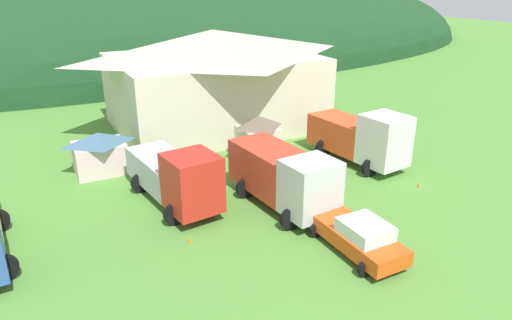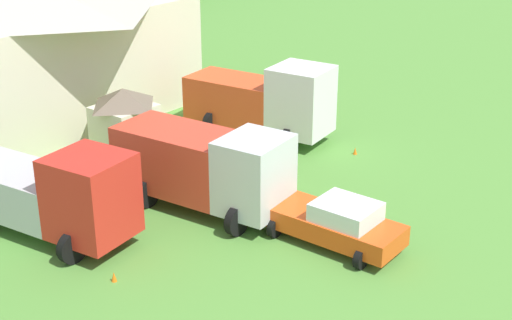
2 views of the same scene
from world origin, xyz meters
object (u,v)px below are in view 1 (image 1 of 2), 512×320
at_px(depot_building, 214,78).
at_px(traffic_cone_mid_row, 419,187).
at_px(heavy_rig_white, 362,137).
at_px(service_pickup_orange, 357,235).
at_px(play_shed_cream, 258,137).
at_px(play_shed_pink, 99,152).
at_px(tow_truck_silver, 284,175).
at_px(traffic_cone_near_pickup, 189,243).
at_px(crane_truck_red, 176,176).

bearing_deg(depot_building, traffic_cone_mid_row, -70.42).
relative_size(heavy_rig_white, service_pickup_orange, 1.42).
bearing_deg(play_shed_cream, depot_building, 86.97).
bearing_deg(depot_building, service_pickup_orange, -94.83).
relative_size(play_shed_pink, tow_truck_silver, 0.46).
height_order(play_shed_pink, tow_truck_silver, tow_truck_silver).
distance_m(play_shed_pink, tow_truck_silver, 11.81).
xyz_separation_m(depot_building, traffic_cone_near_pickup, (-7.92, -15.74, -3.86)).
distance_m(play_shed_cream, traffic_cone_near_pickup, 10.72).
distance_m(depot_building, crane_truck_red, 14.04).
bearing_deg(play_shed_cream, crane_truck_red, -151.31).
height_order(service_pickup_orange, traffic_cone_near_pickup, service_pickup_orange).
bearing_deg(heavy_rig_white, tow_truck_silver, -75.44).
height_order(traffic_cone_near_pickup, traffic_cone_mid_row, traffic_cone_near_pickup).
xyz_separation_m(depot_building, crane_truck_red, (-7.14, -11.89, -2.21)).
bearing_deg(play_shed_pink, depot_building, 29.43).
xyz_separation_m(play_shed_pink, service_pickup_orange, (8.23, -14.20, -0.49)).
height_order(tow_truck_silver, traffic_cone_mid_row, tow_truck_silver).
distance_m(crane_truck_red, traffic_cone_mid_row, 13.70).
bearing_deg(traffic_cone_near_pickup, heavy_rig_white, 17.06).
xyz_separation_m(tow_truck_silver, traffic_cone_near_pickup, (-5.61, -1.12, -1.77)).
distance_m(tow_truck_silver, traffic_cone_near_pickup, 5.98).
distance_m(service_pickup_orange, traffic_cone_near_pickup, 7.49).
height_order(crane_truck_red, service_pickup_orange, crane_truck_red).
relative_size(tow_truck_silver, service_pickup_orange, 1.38).
bearing_deg(tow_truck_silver, play_shed_cream, 158.38).
height_order(play_shed_cream, heavy_rig_white, heavy_rig_white).
bearing_deg(service_pickup_orange, traffic_cone_near_pickup, -123.31).
xyz_separation_m(tow_truck_silver, heavy_rig_white, (7.42, 2.88, 0.03)).
height_order(depot_building, crane_truck_red, depot_building).
bearing_deg(traffic_cone_near_pickup, play_shed_cream, 45.16).
bearing_deg(play_shed_pink, service_pickup_orange, -59.90).
bearing_deg(crane_truck_red, tow_truck_silver, 53.62).
height_order(play_shed_cream, service_pickup_orange, play_shed_cream).
relative_size(crane_truck_red, traffic_cone_mid_row, 12.14).
relative_size(crane_truck_red, traffic_cone_near_pickup, 11.77).
bearing_deg(tow_truck_silver, depot_building, 165.72).
bearing_deg(service_pickup_orange, traffic_cone_mid_row, 115.47).
bearing_deg(tow_truck_silver, traffic_cone_mid_row, 73.67).
distance_m(depot_building, service_pickup_orange, 20.09).
height_order(service_pickup_orange, traffic_cone_mid_row, service_pickup_orange).
height_order(tow_truck_silver, service_pickup_orange, tow_truck_silver).
relative_size(play_shed_cream, traffic_cone_mid_row, 4.87).
relative_size(play_shed_cream, heavy_rig_white, 0.42).
bearing_deg(traffic_cone_mid_row, traffic_cone_near_pickup, 178.11).
relative_size(depot_building, play_shed_cream, 5.32).
distance_m(tow_truck_silver, traffic_cone_mid_row, 8.41).
xyz_separation_m(depot_building, tow_truck_silver, (-2.31, -14.62, -2.09)).
distance_m(depot_building, play_shed_cream, 8.55).
height_order(crane_truck_red, traffic_cone_mid_row, crane_truck_red).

